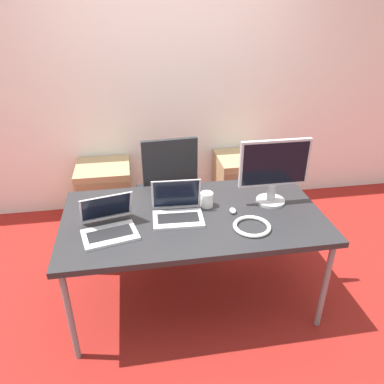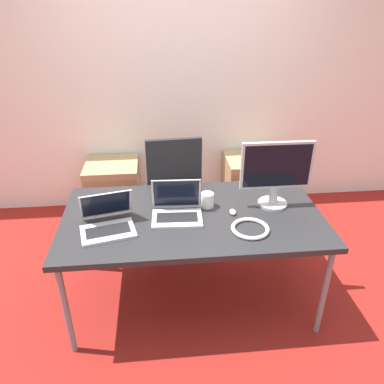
{
  "view_description": "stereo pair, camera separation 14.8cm",
  "coord_description": "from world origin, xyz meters",
  "views": [
    {
      "loc": [
        -0.37,
        -2.16,
        2.09
      ],
      "look_at": [
        0.0,
        0.05,
        0.9
      ],
      "focal_mm": 35.0,
      "sensor_mm": 36.0,
      "label": 1
    },
    {
      "loc": [
        -0.22,
        -2.18,
        2.09
      ],
      "look_at": [
        0.0,
        0.05,
        0.9
      ],
      "focal_mm": 35.0,
      "sensor_mm": 36.0,
      "label": 2
    }
  ],
  "objects": [
    {
      "name": "laptop_right",
      "position": [
        -0.56,
        -0.12,
        0.79
      ],
      "size": [
        0.38,
        0.39,
        0.23
      ],
      "color": "silver",
      "rests_on": "desk"
    },
    {
      "name": "monitor",
      "position": [
        0.58,
        0.08,
        1.0
      ],
      "size": [
        0.5,
        0.21,
        0.48
      ],
      "color": "#B7B7BC",
      "rests_on": "desk"
    },
    {
      "name": "cable_coil",
      "position": [
        0.35,
        -0.23,
        0.76
      ],
      "size": [
        0.25,
        0.25,
        0.03
      ],
      "color": "white",
      "rests_on": "desk"
    },
    {
      "name": "coffee_cup_brown",
      "position": [
        0.01,
        0.19,
        0.8
      ],
      "size": [
        0.09,
        0.09,
        0.12
      ],
      "color": "maroon",
      "rests_on": "desk"
    },
    {
      "name": "laptop_left",
      "position": [
        -0.11,
        -0.01,
        0.8
      ],
      "size": [
        0.34,
        0.28,
        0.24
      ],
      "color": "silver",
      "rests_on": "desk"
    },
    {
      "name": "cabinet_left",
      "position": [
        -0.68,
        1.27,
        0.3
      ],
      "size": [
        0.52,
        0.52,
        0.6
      ],
      "color": "tan",
      "rests_on": "ground_plane"
    },
    {
      "name": "ground_plane",
      "position": [
        0.0,
        0.0,
        0.0
      ],
      "size": [
        14.0,
        14.0,
        0.0
      ],
      "primitive_type": "plane",
      "color": "maroon"
    },
    {
      "name": "office_chair",
      "position": [
        -0.11,
        0.74,
        0.42
      ],
      "size": [
        0.56,
        0.58,
        1.1
      ],
      "color": "#232326",
      "rests_on": "ground_plane"
    },
    {
      "name": "cabinet_right",
      "position": [
        0.73,
        1.27,
        0.3
      ],
      "size": [
        0.52,
        0.52,
        0.6
      ],
      "color": "tan",
      "rests_on": "ground_plane"
    },
    {
      "name": "coffee_cup_white",
      "position": [
        0.11,
        0.1,
        0.8
      ],
      "size": [
        0.09,
        0.09,
        0.11
      ],
      "color": "white",
      "rests_on": "desk"
    },
    {
      "name": "wall_back",
      "position": [
        0.0,
        1.57,
        1.3
      ],
      "size": [
        10.0,
        0.05,
        2.6
      ],
      "color": "white",
      "rests_on": "ground_plane"
    },
    {
      "name": "mouse",
      "position": [
        0.27,
        -0.02,
        0.76
      ],
      "size": [
        0.04,
        0.07,
        0.03
      ],
      "color": "silver",
      "rests_on": "desk"
    },
    {
      "name": "desk",
      "position": [
        0.0,
        0.0,
        0.7
      ],
      "size": [
        1.77,
        0.95,
        0.75
      ],
      "color": "#28282B",
      "rests_on": "ground_plane"
    }
  ]
}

